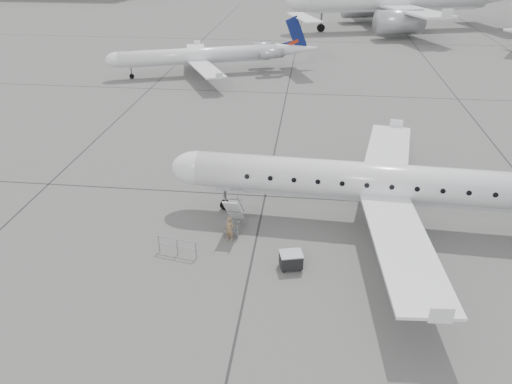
# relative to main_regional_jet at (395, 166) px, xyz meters

# --- Properties ---
(ground) EXTENTS (320.00, 320.00, 0.00)m
(ground) POSITION_rel_main_regional_jet_xyz_m (-1.15, -4.52, -3.80)
(ground) COLOR #595956
(ground) RESTS_ON ground
(main_regional_jet) EXTENTS (30.67, 22.80, 7.60)m
(main_regional_jet) POSITION_rel_main_regional_jet_xyz_m (0.00, 0.00, 0.00)
(main_regional_jet) COLOR white
(main_regional_jet) RESTS_ON ground
(airstair) EXTENTS (0.96, 2.19, 2.38)m
(airstair) POSITION_rel_main_regional_jet_xyz_m (-9.06, -1.73, -2.61)
(airstair) COLOR white
(airstair) RESTS_ON ground
(passenger) EXTENTS (0.65, 0.54, 1.52)m
(passenger) POSITION_rel_main_regional_jet_xyz_m (-9.12, -2.95, -3.04)
(passenger) COLOR #836547
(passenger) RESTS_ON ground
(safety_railing) EXTENTS (2.17, 0.50, 1.00)m
(safety_railing) POSITION_rel_main_regional_jet_xyz_m (-11.71, -4.67, -3.30)
(safety_railing) COLOR gray
(safety_railing) RESTS_ON ground
(baggage_cart) EXTENTS (1.31, 1.16, 0.97)m
(baggage_cart) POSITION_rel_main_regional_jet_xyz_m (-5.54, -5.15, -3.31)
(baggage_cart) COLOR black
(baggage_cart) RESTS_ON ground
(bg_regional_left) EXTENTS (28.70, 24.66, 6.35)m
(bg_regional_left) POSITION_rel_main_regional_jet_xyz_m (-18.55, 32.59, -0.63)
(bg_regional_left) COLOR white
(bg_regional_left) RESTS_ON ground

